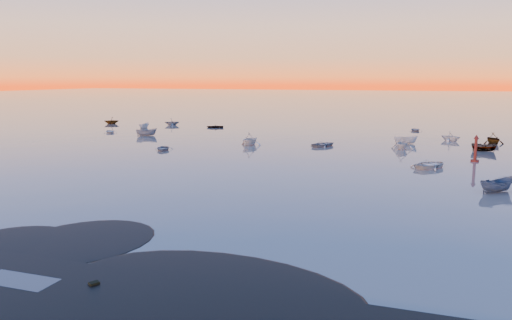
% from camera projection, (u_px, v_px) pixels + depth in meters
% --- Properties ---
extents(ground, '(600.00, 600.00, 0.00)m').
position_uv_depth(ground, '(341.00, 119.00, 124.69)').
color(ground, '#6C635A').
rests_on(ground, ground).
extents(mud_lobes, '(140.00, 6.00, 0.07)m').
position_uv_depth(mud_lobes, '(61.00, 246.00, 30.64)').
color(mud_lobes, black).
rests_on(mud_lobes, ground).
extents(moored_fleet, '(124.00, 58.00, 1.20)m').
position_uv_depth(moored_fleet, '(292.00, 142.00, 80.93)').
color(moored_fleet, silver).
rests_on(moored_fleet, ground).
extents(boat_near_left, '(3.92, 2.72, 0.90)m').
position_uv_depth(boat_near_left, '(163.00, 150.00, 71.28)').
color(boat_near_left, slate).
rests_on(boat_near_left, ground).
extents(boat_near_center, '(3.64, 3.91, 1.30)m').
position_uv_depth(boat_near_center, '(497.00, 192.00, 45.11)').
color(boat_near_center, '#324560').
rests_on(boat_near_center, ground).
extents(channel_marker, '(0.97, 0.97, 3.46)m').
position_uv_depth(channel_marker, '(475.00, 151.00, 61.40)').
color(channel_marker, '#49140F').
rests_on(channel_marker, ground).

